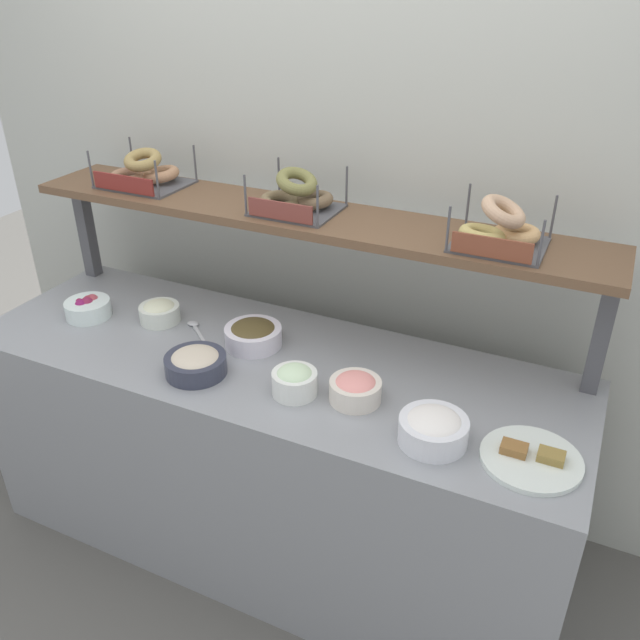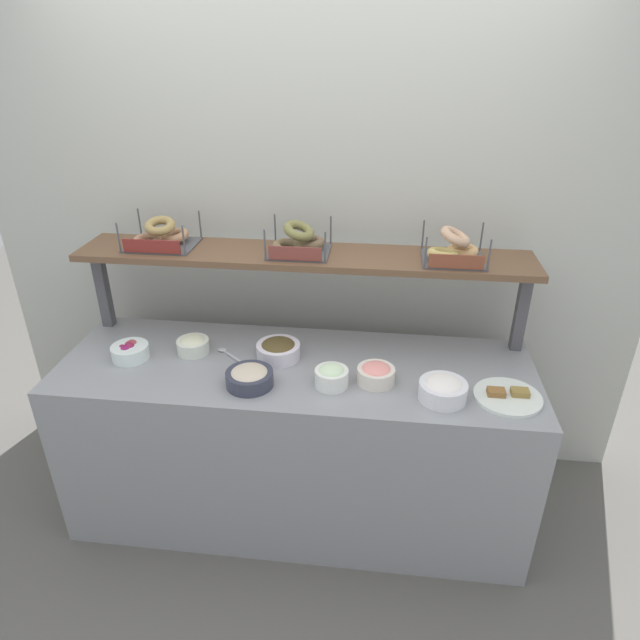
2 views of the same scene
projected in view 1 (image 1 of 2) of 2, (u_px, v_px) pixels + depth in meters
The scene contains 18 objects.
ground_plane at pixel (276, 538), 2.61m from camera, with size 8.00×8.00×0.00m, color #595651.
back_wall at pixel (335, 209), 2.47m from camera, with size 3.31×0.06×2.40m, color #B7BAAF.
deli_counter at pixel (272, 456), 2.41m from camera, with size 2.11×0.70×0.85m, color gray.
shelf_riser_left at pixel (86, 230), 2.69m from camera, with size 0.05×0.05×0.40m, color #4C4C51.
shelf_riser_right at pixel (602, 334), 1.94m from camera, with size 0.05×0.05×0.40m, color #4C4C51.
upper_shelf at pixel (302, 216), 2.21m from camera, with size 2.07×0.32×0.03m, color brown.
bowl_scallion_spread at pixel (295, 380), 2.00m from camera, with size 0.14×0.14×0.10m.
bowl_beet_salad at pixel (88, 308), 2.44m from camera, with size 0.17×0.17×0.08m.
bowl_tuna_salad at pixel (196, 363), 2.10m from camera, with size 0.20×0.20×0.08m.
bowl_cream_cheese at pixel (433, 428), 1.80m from camera, with size 0.19×0.19×0.09m.
bowl_lox_spread at pixel (355, 388), 1.97m from camera, with size 0.16×0.16×0.09m.
bowl_chocolate_spread at pixel (253, 334), 2.26m from camera, with size 0.20×0.20×0.09m.
bowl_potato_salad at pixel (160, 312), 2.41m from camera, with size 0.15×0.15×0.08m.
serving_plate_white at pixel (531, 458), 1.75m from camera, with size 0.27×0.27×0.04m.
serving_spoon_near_plate at pixel (196, 329), 2.36m from camera, with size 0.15×0.12×0.01m.
bagel_basket_everything at pixel (143, 173), 2.44m from camera, with size 0.31×0.25×0.14m.
bagel_basket_poppy at pixel (296, 198), 2.19m from camera, with size 0.28×0.24×0.15m.
bagel_basket_plain at pixel (500, 231), 1.92m from camera, with size 0.28×0.26×0.16m.
Camera 1 is at (0.96, -1.61, 2.03)m, focal length 36.69 mm.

